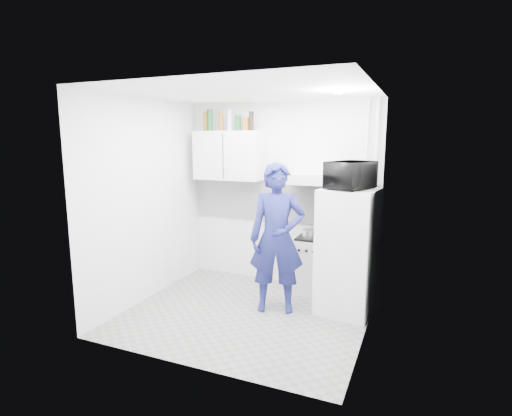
% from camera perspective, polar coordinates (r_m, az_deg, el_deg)
% --- Properties ---
extents(floor, '(2.80, 2.80, 0.00)m').
position_cam_1_polar(floor, '(5.01, -1.46, -14.80)').
color(floor, gray).
rests_on(floor, ground).
extents(ceiling, '(2.80, 2.80, 0.00)m').
position_cam_1_polar(ceiling, '(4.58, -1.61, 16.27)').
color(ceiling, white).
rests_on(ceiling, wall_back).
extents(wall_back, '(2.80, 0.00, 2.80)m').
position_cam_1_polar(wall_back, '(5.77, 3.60, 1.98)').
color(wall_back, white).
rests_on(wall_back, floor).
extents(wall_left, '(0.00, 2.60, 2.60)m').
position_cam_1_polar(wall_left, '(5.34, -15.34, 1.02)').
color(wall_left, white).
rests_on(wall_left, floor).
extents(wall_right, '(0.00, 2.60, 2.60)m').
position_cam_1_polar(wall_right, '(4.25, 15.96, -1.22)').
color(wall_right, white).
rests_on(wall_right, floor).
extents(person, '(0.76, 0.61, 1.81)m').
position_cam_1_polar(person, '(4.82, 3.02, -4.35)').
color(person, navy).
rests_on(person, floor).
extents(stove, '(0.47, 0.47, 0.76)m').
position_cam_1_polar(stove, '(5.57, 8.33, -8.12)').
color(stove, silver).
rests_on(stove, floor).
extents(fridge, '(0.70, 0.70, 1.51)m').
position_cam_1_polar(fridge, '(4.92, 12.94, -6.10)').
color(fridge, white).
rests_on(fridge, floor).
extents(stove_top, '(0.45, 0.45, 0.03)m').
position_cam_1_polar(stove_top, '(5.47, 8.43, -4.21)').
color(stove_top, black).
rests_on(stove_top, stove).
extents(saucepan, '(0.18, 0.18, 0.10)m').
position_cam_1_polar(saucepan, '(5.43, 7.63, -3.59)').
color(saucepan, silver).
rests_on(saucepan, stove_top).
extents(microwave, '(0.68, 0.56, 0.32)m').
position_cam_1_polar(microwave, '(4.76, 13.36, 4.58)').
color(microwave, black).
rests_on(microwave, fridge).
extents(bottle_a, '(0.07, 0.07, 0.28)m').
position_cam_1_polar(bottle_a, '(6.03, -7.19, 12.18)').
color(bottle_a, brown).
rests_on(bottle_a, upper_cabinet).
extents(bottle_b, '(0.08, 0.08, 0.31)m').
position_cam_1_polar(bottle_b, '(5.99, -6.60, 12.34)').
color(bottle_b, '#144C1E').
rests_on(bottle_b, upper_cabinet).
extents(bottle_c, '(0.07, 0.07, 0.27)m').
position_cam_1_polar(bottle_c, '(5.90, -5.04, 12.23)').
color(bottle_c, brown).
rests_on(bottle_c, upper_cabinet).
extents(bottle_d, '(0.07, 0.07, 0.30)m').
position_cam_1_polar(bottle_d, '(5.84, -3.78, 12.39)').
color(bottle_d, '#B2B7BC').
rests_on(bottle_d, upper_cabinet).
extents(canister_a, '(0.09, 0.09, 0.22)m').
position_cam_1_polar(canister_a, '(5.78, -2.57, 12.03)').
color(canister_a, '#144C1E').
rests_on(canister_a, upper_cabinet).
extents(canister_b, '(0.10, 0.10, 0.18)m').
position_cam_1_polar(canister_b, '(5.73, -1.50, 11.89)').
color(canister_b, brown).
rests_on(canister_b, upper_cabinet).
extents(bottle_e, '(0.07, 0.07, 0.27)m').
position_cam_1_polar(bottle_e, '(5.70, -0.68, 12.32)').
color(bottle_e, black).
rests_on(bottle_e, upper_cabinet).
extents(upper_cabinet, '(1.00, 0.35, 0.70)m').
position_cam_1_polar(upper_cabinet, '(5.85, -3.93, 7.50)').
color(upper_cabinet, white).
rests_on(upper_cabinet, wall_back).
extents(range_hood, '(0.60, 0.50, 0.14)m').
position_cam_1_polar(range_hood, '(5.36, 7.30, 4.23)').
color(range_hood, silver).
rests_on(range_hood, wall_back).
extents(backsplash, '(2.74, 0.03, 0.60)m').
position_cam_1_polar(backsplash, '(5.77, 3.54, 0.98)').
color(backsplash, white).
rests_on(backsplash, wall_back).
extents(pipe_a, '(0.05, 0.05, 2.60)m').
position_cam_1_polar(pipe_a, '(5.40, 16.44, 1.07)').
color(pipe_a, silver).
rests_on(pipe_a, floor).
extents(pipe_b, '(0.04, 0.04, 2.60)m').
position_cam_1_polar(pipe_b, '(5.42, 15.18, 1.15)').
color(pipe_b, silver).
rests_on(pipe_b, floor).
extents(ceiling_spot_fixture, '(0.10, 0.10, 0.02)m').
position_cam_1_polar(ceiling_spot_fixture, '(4.46, 11.78, 15.87)').
color(ceiling_spot_fixture, white).
rests_on(ceiling_spot_fixture, ceiling).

